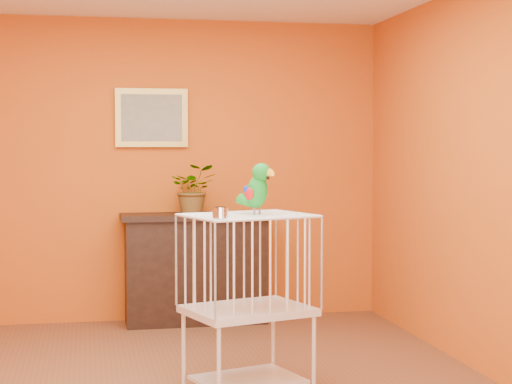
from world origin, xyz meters
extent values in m
plane|color=#CA5213|center=(0.00, 2.25, 1.30)|extent=(4.00, 0.00, 4.00)
plane|color=#CA5213|center=(0.00, -2.25, 1.30)|extent=(4.00, 0.00, 4.00)
plane|color=#CA5213|center=(2.00, 0.00, 1.30)|extent=(0.00, 4.50, 4.50)
cube|color=black|center=(0.35, 2.03, 0.44)|extent=(1.18, 0.39, 0.89)
cube|color=black|center=(0.35, 2.03, 0.91)|extent=(1.26, 0.45, 0.05)
cube|color=black|center=(0.35, 1.86, 0.44)|extent=(0.83, 0.02, 0.44)
cube|color=#501722|center=(0.11, 1.98, 0.34)|extent=(0.05, 0.18, 0.28)
cube|color=#2F562B|center=(0.18, 1.98, 0.34)|extent=(0.05, 0.18, 0.28)
cube|color=#501722|center=(0.27, 1.98, 0.34)|extent=(0.05, 0.18, 0.28)
cube|color=#2F562B|center=(0.37, 1.98, 0.34)|extent=(0.05, 0.18, 0.28)
cube|color=#501722|center=(0.47, 1.98, 0.34)|extent=(0.05, 0.18, 0.28)
imported|color=#26722D|center=(0.34, 2.02, 1.10)|extent=(0.41, 0.45, 0.33)
cube|color=gold|center=(0.00, 2.22, 1.75)|extent=(0.62, 0.03, 0.50)
cube|color=gray|center=(0.00, 2.21, 1.75)|extent=(0.52, 0.01, 0.40)
cube|color=silver|center=(0.40, -0.12, 0.09)|extent=(0.71, 0.62, 0.02)
cube|color=silver|center=(0.40, -0.12, 0.51)|extent=(0.84, 0.73, 0.04)
cube|color=silver|center=(0.40, -0.12, 1.09)|extent=(0.84, 0.73, 0.01)
cylinder|color=silver|center=(0.17, -0.45, 0.24)|extent=(0.03, 0.03, 0.49)
cylinder|color=silver|center=(0.77, -0.26, 0.24)|extent=(0.03, 0.03, 0.49)
cylinder|color=silver|center=(0.02, 0.02, 0.24)|extent=(0.03, 0.03, 0.49)
cylinder|color=silver|center=(0.63, 0.21, 0.24)|extent=(0.03, 0.03, 0.49)
cylinder|color=silver|center=(0.19, -0.39, 1.13)|extent=(0.09, 0.09, 0.06)
cylinder|color=#59544C|center=(0.44, -0.10, 1.11)|extent=(0.01, 0.01, 0.04)
cylinder|color=#59544C|center=(0.48, -0.07, 1.11)|extent=(0.01, 0.01, 0.04)
ellipsoid|color=#0C7E21|center=(0.46, -0.09, 1.23)|extent=(0.20, 0.21, 0.22)
ellipsoid|color=#0C7E21|center=(0.48, -0.11, 1.35)|extent=(0.16, 0.16, 0.11)
cone|color=orange|center=(0.52, -0.15, 1.34)|extent=(0.09, 0.09, 0.07)
cone|color=black|center=(0.51, -0.14, 1.32)|extent=(0.04, 0.04, 0.03)
sphere|color=black|center=(0.47, -0.15, 1.36)|extent=(0.02, 0.02, 0.02)
sphere|color=black|center=(0.52, -0.10, 1.36)|extent=(0.02, 0.02, 0.02)
ellipsoid|color=#A50C0C|center=(0.41, -0.12, 1.22)|extent=(0.06, 0.07, 0.08)
ellipsoid|color=navy|center=(0.50, -0.04, 1.22)|extent=(0.06, 0.07, 0.08)
cone|color=#0C7E21|center=(0.41, -0.03, 1.15)|extent=(0.15, 0.17, 0.12)
camera|label=1|loc=(-0.55, -5.16, 1.50)|focal=60.00mm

